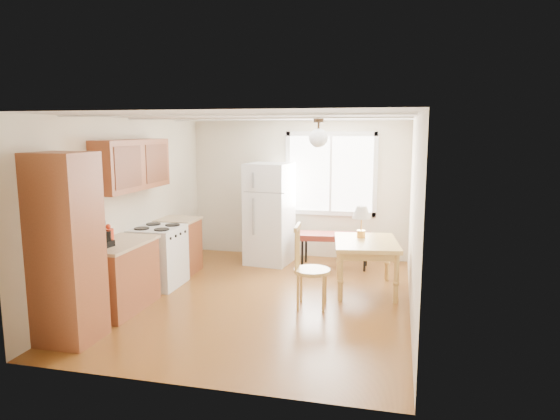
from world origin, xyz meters
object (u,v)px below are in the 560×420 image
(bench, at_px, (335,237))
(chair, at_px, (304,260))
(dining_table, at_px, (366,248))
(refrigerator, at_px, (269,214))

(bench, bearing_deg, chair, -100.23)
(bench, relative_size, chair, 1.18)
(chair, bearing_deg, dining_table, 46.59)
(bench, bearing_deg, dining_table, -68.90)
(refrigerator, distance_m, bench, 1.21)
(refrigerator, relative_size, chair, 1.60)
(dining_table, height_order, chair, chair)
(refrigerator, bearing_deg, chair, -56.88)
(dining_table, relative_size, chair, 1.18)
(dining_table, bearing_deg, bench, 109.40)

